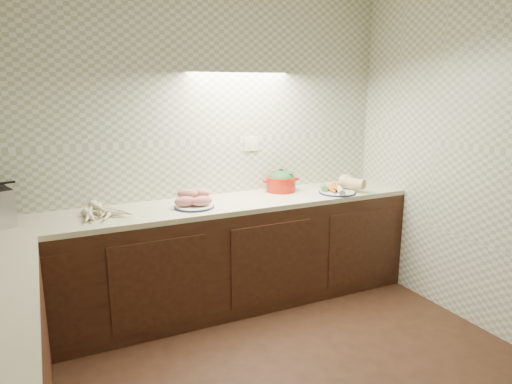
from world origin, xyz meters
name	(u,v)px	position (x,y,z in m)	size (l,w,h in m)	color
room	(306,127)	(0.00, 0.00, 1.63)	(3.60, 3.60, 2.60)	black
counter	(143,322)	(-0.68, 0.68, 0.45)	(3.60, 3.60, 0.90)	black
parsnip_pile	(103,212)	(-0.77, 1.49, 0.93)	(0.44, 0.41, 0.08)	beige
sweet_potato_plate	(194,200)	(-0.10, 1.46, 0.95)	(0.32, 0.31, 0.14)	#0F163B
onion_bowl	(195,197)	(-0.04, 1.62, 0.94)	(0.14, 0.14, 0.11)	black
dutch_oven	(281,182)	(0.77, 1.65, 0.99)	(0.33, 0.28, 0.18)	#AE1A0B
veg_plate	(341,186)	(1.24, 1.40, 0.95)	(0.41, 0.39, 0.15)	#0F163B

